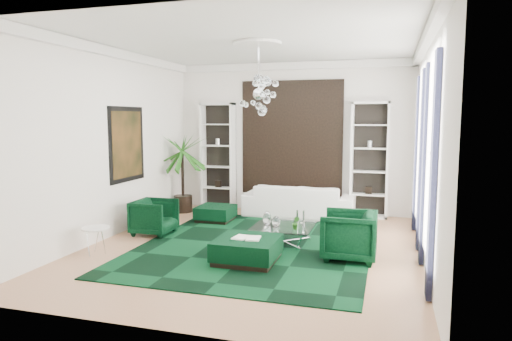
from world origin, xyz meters
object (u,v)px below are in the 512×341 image
(ottoman_side, at_px, (216,214))
(palm, at_px, (182,162))
(armchair_right, at_px, (349,235))
(side_table, at_px, (96,241))
(coffee_table, at_px, (284,235))
(ottoman_front, at_px, (247,250))
(sofa, at_px, (299,201))
(armchair_left, at_px, (154,217))

(ottoman_side, bearing_deg, palm, 147.35)
(armchair_right, xyz_separation_m, palm, (-4.43, 2.83, 0.86))
(side_table, bearing_deg, coffee_table, 25.89)
(ottoman_front, relative_size, side_table, 2.09)
(sofa, distance_m, ottoman_front, 3.81)
(armchair_right, height_order, ottoman_front, armchair_right)
(armchair_left, xyz_separation_m, ottoman_side, (0.78, 1.48, -0.19))
(armchair_left, height_order, armchair_right, armchair_right)
(ottoman_front, height_order, palm, palm)
(armchair_right, bearing_deg, side_table, -77.54)
(ottoman_side, bearing_deg, armchair_left, -117.78)
(coffee_table, distance_m, side_table, 3.42)
(armchair_right, distance_m, palm, 5.33)
(armchair_left, xyz_separation_m, coffee_table, (2.76, -0.05, -0.18))
(ottoman_front, xyz_separation_m, palm, (-2.81, 3.47, 1.08))
(coffee_table, relative_size, side_table, 2.28)
(coffee_table, bearing_deg, armchair_left, 178.98)
(sofa, distance_m, ottoman_side, 2.09)
(sofa, distance_m, armchair_left, 3.63)
(coffee_table, bearing_deg, ottoman_front, -107.10)
(coffee_table, bearing_deg, ottoman_side, 142.29)
(sofa, height_order, coffee_table, sofa)
(armchair_left, relative_size, ottoman_front, 0.79)
(ottoman_side, bearing_deg, side_table, -109.85)
(side_table, bearing_deg, ottoman_front, 6.72)
(sofa, relative_size, side_table, 5.48)
(ottoman_front, height_order, side_table, side_table)
(ottoman_front, distance_m, side_table, 2.73)
(palm, bearing_deg, side_table, -88.49)
(armchair_right, height_order, side_table, armchair_right)
(sofa, height_order, ottoman_side, sofa)
(armchair_left, relative_size, palm, 0.31)
(armchair_right, height_order, palm, palm)
(sofa, relative_size, coffee_table, 2.40)
(sofa, height_order, armchair_left, sofa)
(coffee_table, distance_m, ottoman_side, 2.50)
(armchair_right, relative_size, side_table, 1.88)
(side_table, bearing_deg, sofa, 55.25)
(sofa, relative_size, armchair_left, 3.31)
(coffee_table, distance_m, ottoman_front, 1.23)
(coffee_table, relative_size, ottoman_front, 1.09)
(armchair_left, height_order, coffee_table, armchair_left)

